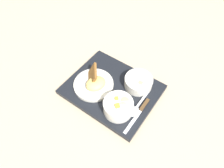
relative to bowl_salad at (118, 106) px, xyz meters
The scene contains 7 objects.
ground_plane 0.12m from the bowl_salad, 43.77° to the right, with size 4.00×4.00×0.00m, color tan.
serving_tray 0.12m from the bowl_salad, 43.77° to the right, with size 0.39×0.32×0.02m.
bowl_salad is the anchor object (origin of this frame).
bowl_soup 0.15m from the bowl_salad, 91.74° to the right, with size 0.12×0.12×0.05m.
plate_main 0.16m from the bowl_salad, 16.23° to the right, with size 0.17×0.17×0.08m.
knife 0.10m from the bowl_salad, 145.32° to the right, with size 0.02×0.18×0.01m.
spoon 0.08m from the bowl_salad, 138.44° to the right, with size 0.03×0.15×0.01m.
Camera 1 is at (-0.28, 0.42, 0.72)m, focal length 32.00 mm.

